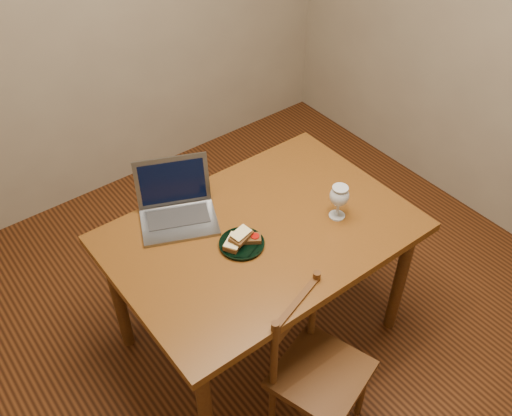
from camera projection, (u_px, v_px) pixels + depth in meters
floor at (273, 326)px, 3.01m from camera, size 3.20×3.20×0.02m
table at (262, 244)px, 2.53m from camera, size 1.30×0.90×0.74m
chair at (317, 365)px, 2.33m from camera, size 0.45×0.44×0.39m
plate at (242, 244)px, 2.40m from camera, size 0.19×0.19×0.02m
sandwich_cheese at (234, 242)px, 2.37m from camera, size 0.12×0.10×0.03m
sandwich_tomato at (250, 238)px, 2.40m from camera, size 0.11×0.10×0.03m
sandwich_top at (241, 236)px, 2.37m from camera, size 0.11×0.09×0.03m
milk_glass at (339, 202)px, 2.49m from camera, size 0.09×0.09×0.17m
laptop at (176, 203)px, 2.51m from camera, size 0.42×0.41×0.24m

